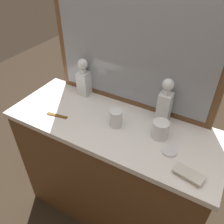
# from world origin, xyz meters

# --- Properties ---
(ground_plane) EXTENTS (6.00, 6.00, 0.00)m
(ground_plane) POSITION_xyz_m (0.00, 0.00, 0.00)
(ground_plane) COLOR #2D2319
(dresser) EXTENTS (1.26, 0.49, 0.90)m
(dresser) POSITION_xyz_m (0.00, 0.00, 0.45)
(dresser) COLOR brown
(dresser) RESTS_ON ground_plane
(dresser_mirror) EXTENTS (1.03, 0.03, 0.80)m
(dresser_mirror) POSITION_xyz_m (0.00, 0.23, 1.30)
(dresser_mirror) COLOR brown
(dresser_mirror) RESTS_ON dresser
(crystal_decanter_far_right) EXTENTS (0.07, 0.07, 0.26)m
(crystal_decanter_far_right) POSITION_xyz_m (-0.31, 0.18, 1.00)
(crystal_decanter_far_right) COLOR white
(crystal_decanter_far_right) RESTS_ON dresser
(crystal_decanter_center) EXTENTS (0.07, 0.07, 0.28)m
(crystal_decanter_center) POSITION_xyz_m (0.25, 0.16, 1.01)
(crystal_decanter_center) COLOR white
(crystal_decanter_center) RESTS_ON dresser
(crystal_tumbler_far_right) EXTENTS (0.09, 0.09, 0.10)m
(crystal_tumbler_far_right) POSITION_xyz_m (0.28, 0.03, 0.95)
(crystal_tumbler_far_right) COLOR white
(crystal_tumbler_far_right) RESTS_ON dresser
(crystal_tumbler_center) EXTENTS (0.07, 0.07, 0.10)m
(crystal_tumbler_center) POSITION_xyz_m (0.03, -0.01, 0.95)
(crystal_tumbler_center) COLOR white
(crystal_tumbler_center) RESTS_ON dresser
(silver_brush_left) EXTENTS (0.14, 0.08, 0.02)m
(silver_brush_left) POSITION_xyz_m (0.48, -0.16, 0.91)
(silver_brush_left) COLOR #B7A88C
(silver_brush_left) RESTS_ON dresser
(porcelain_dish) EXTENTS (0.08, 0.08, 0.01)m
(porcelain_dish) POSITION_xyz_m (0.36, -0.06, 0.91)
(porcelain_dish) COLOR silver
(porcelain_dish) RESTS_ON dresser
(tortoiseshell_comb) EXTENTS (0.13, 0.04, 0.01)m
(tortoiseshell_comb) POSITION_xyz_m (-0.32, -0.11, 0.90)
(tortoiseshell_comb) COLOR brown
(tortoiseshell_comb) RESTS_ON dresser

